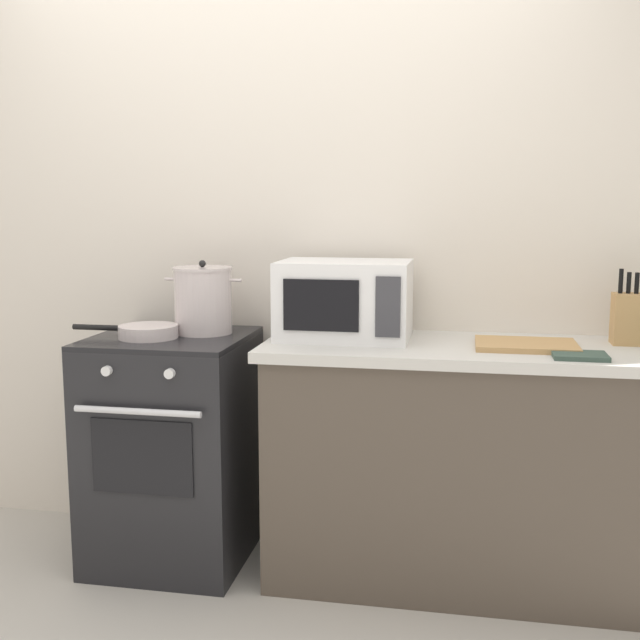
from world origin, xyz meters
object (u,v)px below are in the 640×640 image
Objects in this scene: stove at (173,448)px; microwave at (345,300)px; frying_pan at (147,331)px; knife_block at (631,318)px; stock_pot at (203,300)px; cutting_board at (526,345)px; oven_mitt at (580,356)px.

microwave reaches higher than stove.
knife_block is (1.82, 0.20, 0.07)m from frying_pan.
stove is 0.49m from frying_pan.
stock_pot reaches higher than cutting_board.
frying_pan reaches higher than cutting_board.
cutting_board is (0.68, -0.08, -0.14)m from microwave.
microwave reaches higher than cutting_board.
knife_block is 1.56× the size of oven_mitt.
stock_pot reaches higher than knife_block.
frying_pan is at bearing -169.37° from microwave.
frying_pan reaches higher than stove.
knife_block is 0.38m from oven_mitt.
cutting_board is 2.00× the size of oven_mitt.
knife_block is at bearing 20.13° from cutting_board.
stock_pot is 1.45m from oven_mitt.
microwave is (0.69, 0.08, 0.61)m from stove.
microwave is at bearing 6.57° from stove.
stove is 2.56× the size of cutting_board.
frying_pan is at bearing -138.05° from stove.
stock_pot is at bearing 176.13° from cutting_board.
microwave is (0.76, 0.14, 0.12)m from frying_pan.
stove is at bearing -142.24° from stock_pot.
stove is 1.61m from oven_mitt.
microwave is (0.58, -0.01, 0.02)m from stock_pot.
knife_block reaches higher than frying_pan.
oven_mitt is at bearing -3.42° from frying_pan.
cutting_board reaches higher than stove.
stock_pot reaches higher than oven_mitt.
knife_block reaches higher than stove.
knife_block is (1.75, 0.14, 0.56)m from stove.
knife_block is at bearing 3.35° from microwave.
frying_pan is 2.39× the size of oven_mitt.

